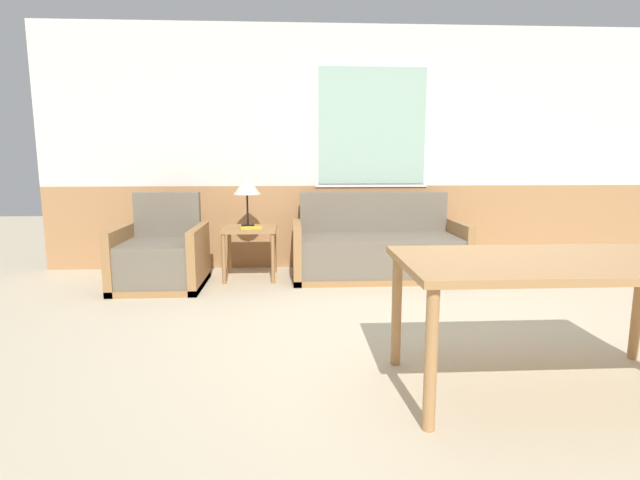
% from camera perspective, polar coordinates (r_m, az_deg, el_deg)
% --- Properties ---
extents(ground_plane, '(16.00, 16.00, 0.00)m').
position_cam_1_polar(ground_plane, '(3.44, 11.09, -12.29)').
color(ground_plane, beige).
extents(wall_back, '(7.20, 0.09, 2.70)m').
position_cam_1_polar(wall_back, '(5.78, 5.06, 10.39)').
color(wall_back, '#AD7A4C').
rests_on(wall_back, ground_plane).
extents(couch, '(1.79, 0.80, 0.88)m').
position_cam_1_polar(couch, '(5.32, 6.63, -1.35)').
color(couch, '#9E7042').
rests_on(couch, ground_plane).
extents(armchair, '(0.83, 0.82, 0.91)m').
position_cam_1_polar(armchair, '(5.14, -17.72, -2.07)').
color(armchair, '#9E7042').
rests_on(armchair, ground_plane).
extents(side_table, '(0.55, 0.55, 0.54)m').
position_cam_1_polar(side_table, '(5.26, -8.01, 0.50)').
color(side_table, '#9E7042').
rests_on(side_table, ground_plane).
extents(table_lamp, '(0.28, 0.28, 0.53)m').
position_cam_1_polar(table_lamp, '(5.31, -8.35, 6.10)').
color(table_lamp, black).
rests_on(table_lamp, side_table).
extents(book_stack, '(0.23, 0.14, 0.02)m').
position_cam_1_polar(book_stack, '(5.15, -7.89, 1.38)').
color(book_stack, gold).
rests_on(book_stack, side_table).
extents(dining_table, '(1.64, 0.88, 0.73)m').
position_cam_1_polar(dining_table, '(2.93, 25.23, -3.38)').
color(dining_table, '#B27F4C').
rests_on(dining_table, ground_plane).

